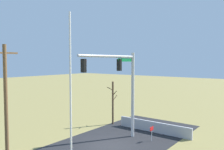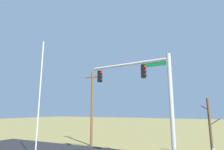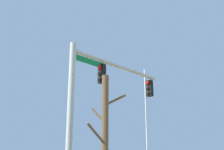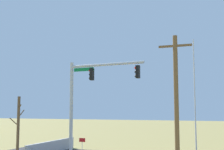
% 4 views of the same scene
% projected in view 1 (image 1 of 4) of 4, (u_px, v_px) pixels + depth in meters
% --- Properties ---
extents(ground_plane, '(160.00, 160.00, 0.00)m').
position_uv_depth(ground_plane, '(110.00, 146.00, 18.60)').
color(ground_plane, olive).
extents(sidewalk_corner, '(6.00, 6.00, 0.01)m').
position_uv_depth(sidewalk_corner, '(138.00, 133.00, 21.67)').
color(sidewalk_corner, '#B7B5AD').
rests_on(sidewalk_corner, ground_plane).
extents(retaining_fence, '(0.20, 7.38, 1.01)m').
position_uv_depth(retaining_fence, '(153.00, 127.00, 22.08)').
color(retaining_fence, '#A8A8AD').
rests_on(retaining_fence, ground_plane).
extents(signal_mast, '(6.36, 0.76, 7.47)m').
position_uv_depth(signal_mast, '(122.00, 80.00, 19.43)').
color(signal_mast, '#B2B5BA').
rests_on(signal_mast, ground_plane).
extents(flagpole, '(0.10, 0.10, 9.17)m').
position_uv_depth(flagpole, '(71.00, 104.00, 11.69)').
color(flagpole, silver).
rests_on(flagpole, ground_plane).
extents(utility_pole, '(1.90, 0.26, 7.91)m').
position_uv_depth(utility_pole, '(6.00, 99.00, 16.23)').
color(utility_pole, brown).
rests_on(utility_pole, ground_plane).
extents(bare_tree, '(1.27, 1.02, 4.58)m').
position_uv_depth(bare_tree, '(113.00, 102.00, 24.80)').
color(bare_tree, brown).
rests_on(bare_tree, ground_plane).
extents(open_sign, '(0.56, 0.04, 1.22)m').
position_uv_depth(open_sign, '(152.00, 130.00, 19.59)').
color(open_sign, silver).
rests_on(open_sign, ground_plane).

